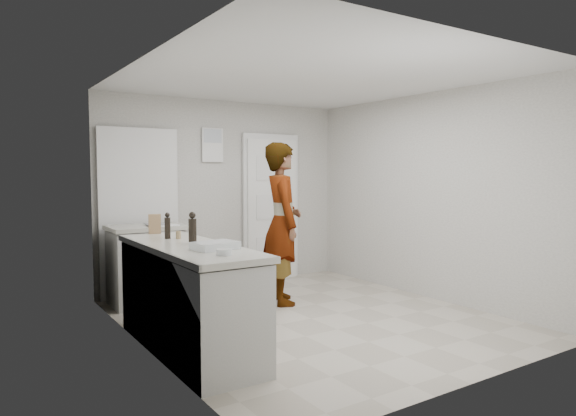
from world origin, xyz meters
TOP-DOWN VIEW (x-y plane):
  - ground at (0.00, 0.00)m, footprint 4.00×4.00m
  - room_shell at (-0.17, 1.95)m, footprint 4.00×4.00m
  - main_counter at (-1.45, -0.20)m, footprint 0.64×1.96m
  - side_counter at (-1.25, 1.55)m, footprint 0.84×0.61m
  - person at (0.11, 0.74)m, footprint 0.66×0.80m
  - cake_mix_box at (-1.43, 0.70)m, footprint 0.13×0.08m
  - spice_jar at (-1.38, 0.19)m, footprint 0.05×0.05m
  - oil_cruet_a at (-1.40, -0.18)m, footprint 0.07×0.07m
  - oil_cruet_b at (-1.46, 0.25)m, footprint 0.05×0.05m
  - baking_dish at (-1.37, -0.59)m, footprint 0.37×0.28m
  - egg_bowl at (-1.44, -0.88)m, footprint 0.12×0.12m
  - papers at (-1.10, 1.43)m, footprint 0.33×0.38m

SIDE VIEW (x-z plane):
  - ground at x=0.00m, z-range 0.00..0.00m
  - main_counter at x=-1.45m, z-range -0.04..0.89m
  - side_counter at x=-1.25m, z-range -0.03..0.89m
  - papers at x=-1.10m, z-range 0.93..0.94m
  - person at x=0.11m, z-range 0.00..1.88m
  - egg_bowl at x=-1.44m, z-range 0.93..0.97m
  - baking_dish at x=-1.37m, z-range 0.92..0.98m
  - spice_jar at x=-1.38m, z-range 0.93..1.00m
  - cake_mix_box at x=-1.43m, z-range 0.93..1.12m
  - room_shell at x=-0.17m, z-range -0.98..3.02m
  - oil_cruet_b at x=-1.46m, z-range 0.92..1.16m
  - oil_cruet_a at x=-1.40m, z-range 0.92..1.19m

